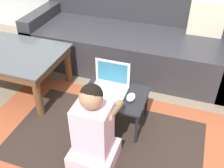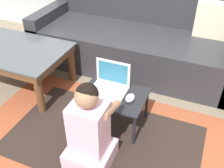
% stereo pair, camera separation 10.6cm
% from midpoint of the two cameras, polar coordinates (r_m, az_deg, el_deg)
% --- Properties ---
extents(ground_plane, '(16.00, 16.00, 0.00)m').
position_cam_midpoint_polar(ground_plane, '(2.42, 0.41, -7.11)').
color(ground_plane, '#7F705B').
extents(area_rug, '(2.17, 1.28, 0.01)m').
position_cam_midpoint_polar(area_rug, '(2.22, -0.48, -11.96)').
color(area_rug, '#9E4C2D').
rests_on(area_rug, ground_plane).
extents(couch, '(2.30, 0.89, 0.89)m').
position_cam_midpoint_polar(couch, '(3.05, 6.55, 9.54)').
color(couch, '#2D2D33').
rests_on(couch, ground_plane).
extents(coffee_table, '(1.02, 0.68, 0.43)m').
position_cam_midpoint_polar(coffee_table, '(2.76, -19.22, 6.15)').
color(coffee_table, '#4C5156').
rests_on(coffee_table, ground_plane).
extents(laptop_desk, '(0.53, 0.40, 0.32)m').
position_cam_midpoint_polar(laptop_desk, '(2.18, 1.79, -2.98)').
color(laptop_desk, black).
rests_on(laptop_desk, ground_plane).
extents(laptop, '(0.30, 0.23, 0.24)m').
position_cam_midpoint_polar(laptop, '(2.17, 0.74, -0.64)').
color(laptop, silver).
rests_on(laptop, laptop_desk).
extents(computer_mouse, '(0.07, 0.11, 0.03)m').
position_cam_midpoint_polar(computer_mouse, '(2.10, 5.39, -3.04)').
color(computer_mouse, silver).
rests_on(computer_mouse, laptop_desk).
extents(person_seated, '(0.33, 0.42, 0.71)m').
position_cam_midpoint_polar(person_seated, '(1.86, -3.29, -10.41)').
color(person_seated, '#E5B2CC').
rests_on(person_seated, ground_plane).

